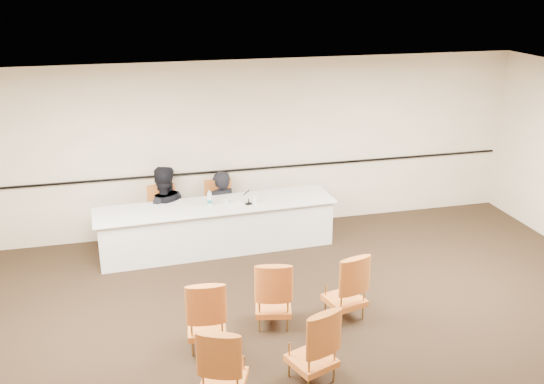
# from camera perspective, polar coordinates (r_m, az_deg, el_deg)

# --- Properties ---
(floor) EXTENTS (10.00, 10.00, 0.00)m
(floor) POSITION_cam_1_polar(r_m,az_deg,el_deg) (7.64, 3.78, -14.80)
(floor) COLOR black
(floor) RESTS_ON ground
(ceiling) EXTENTS (10.00, 10.00, 0.00)m
(ceiling) POSITION_cam_1_polar(r_m,az_deg,el_deg) (6.42, 4.39, 7.75)
(ceiling) COLOR silver
(ceiling) RESTS_ON ground
(wall_back) EXTENTS (10.00, 0.04, 3.00)m
(wall_back) POSITION_cam_1_polar(r_m,az_deg,el_deg) (10.55, -2.66, 4.26)
(wall_back) COLOR beige
(wall_back) RESTS_ON ground
(wall_rail) EXTENTS (9.80, 0.04, 0.03)m
(wall_rail) POSITION_cam_1_polar(r_m,az_deg,el_deg) (10.62, -2.58, 2.13)
(wall_rail) COLOR black
(wall_rail) RESTS_ON wall_back
(panel_table) EXTENTS (3.95, 1.08, 0.78)m
(panel_table) POSITION_cam_1_polar(r_m,az_deg,el_deg) (10.06, -5.20, -3.29)
(panel_table) COLOR white
(panel_table) RESTS_ON ground
(panelist_main) EXTENTS (0.71, 0.58, 1.67)m
(panelist_main) POSITION_cam_1_polar(r_m,az_deg,el_deg) (10.64, -4.82, -2.31)
(panelist_main) COLOR black
(panelist_main) RESTS_ON ground
(panelist_main_chair) EXTENTS (0.52, 0.52, 0.95)m
(panelist_main_chair) POSITION_cam_1_polar(r_m,az_deg,el_deg) (10.59, -4.84, -1.58)
(panelist_main_chair) COLOR #CB5424
(panelist_main_chair) RESTS_ON ground
(panelist_second) EXTENTS (0.90, 0.72, 1.77)m
(panelist_second) POSITION_cam_1_polar(r_m,az_deg,el_deg) (10.46, -10.15, -2.24)
(panelist_second) COLOR black
(panelist_second) RESTS_ON ground
(panelist_second_chair) EXTENTS (0.52, 0.52, 0.95)m
(panelist_second_chair) POSITION_cam_1_polar(r_m,az_deg,el_deg) (10.45, -10.16, -2.14)
(panelist_second_chair) COLOR #CB5424
(panelist_second_chair) RESTS_ON ground
(papers) EXTENTS (0.36, 0.31, 0.00)m
(papers) POSITION_cam_1_polar(r_m,az_deg,el_deg) (9.91, -3.42, -1.15)
(papers) COLOR white
(papers) RESTS_ON panel_table
(microphone) EXTENTS (0.15, 0.23, 0.30)m
(microphone) POSITION_cam_1_polar(r_m,az_deg,el_deg) (9.85, -2.23, -0.35)
(microphone) COLOR black
(microphone) RESTS_ON panel_table
(water_bottle) EXTENTS (0.09, 0.09, 0.25)m
(water_bottle) POSITION_cam_1_polar(r_m,az_deg,el_deg) (9.85, -5.91, -0.58)
(water_bottle) COLOR #177C82
(water_bottle) RESTS_ON panel_table
(drinking_glass) EXTENTS (0.07, 0.07, 0.10)m
(drinking_glass) POSITION_cam_1_polar(r_m,az_deg,el_deg) (9.91, -4.32, -0.89)
(drinking_glass) COLOR white
(drinking_glass) RESTS_ON panel_table
(coffee_cup) EXTENTS (0.09, 0.09, 0.14)m
(coffee_cup) POSITION_cam_1_polar(r_m,az_deg,el_deg) (9.89, -1.66, -0.75)
(coffee_cup) COLOR white
(coffee_cup) RESTS_ON panel_table
(aud_chair_front_left) EXTENTS (0.55, 0.55, 0.95)m
(aud_chair_front_left) POSITION_cam_1_polar(r_m,az_deg,el_deg) (7.52, -6.23, -11.23)
(aud_chair_front_left) COLOR #CB5424
(aud_chair_front_left) RESTS_ON ground
(aud_chair_front_mid) EXTENTS (0.60, 0.60, 0.95)m
(aud_chair_front_mid) POSITION_cam_1_polar(r_m,az_deg,el_deg) (7.90, 0.11, -9.41)
(aud_chair_front_mid) COLOR #CB5424
(aud_chair_front_mid) RESTS_ON ground
(aud_chair_front_right) EXTENTS (0.61, 0.61, 0.95)m
(aud_chair_front_right) POSITION_cam_1_polar(r_m,az_deg,el_deg) (8.13, 6.89, -8.68)
(aud_chair_front_right) COLOR #CB5424
(aud_chair_front_right) RESTS_ON ground
(aud_chair_back_left) EXTENTS (0.65, 0.65, 0.95)m
(aud_chair_back_left) POSITION_cam_1_polar(r_m,az_deg,el_deg) (6.66, -4.58, -15.72)
(aud_chair_back_left) COLOR #CB5424
(aud_chair_back_left) RESTS_ON ground
(aud_chair_back_mid) EXTENTS (0.64, 0.64, 0.95)m
(aud_chair_back_mid) POSITION_cam_1_polar(r_m,az_deg,el_deg) (6.95, 3.79, -14.02)
(aud_chair_back_mid) COLOR #CB5424
(aud_chair_back_mid) RESTS_ON ground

